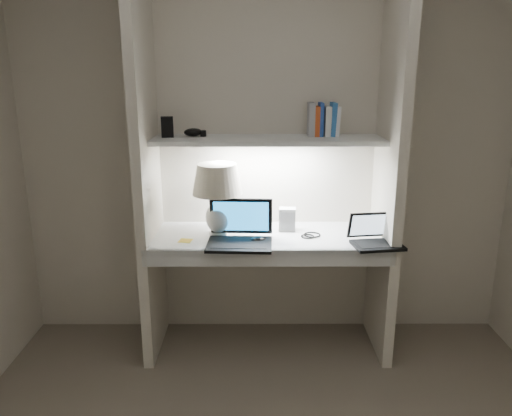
{
  "coord_description": "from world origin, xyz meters",
  "views": [
    {
      "loc": [
        -0.08,
        -1.72,
        1.77
      ],
      "look_at": [
        -0.07,
        1.05,
        0.99
      ],
      "focal_mm": 35.0,
      "sensor_mm": 36.0,
      "label": 1
    }
  ],
  "objects_px": {
    "table_lamp": "(217,188)",
    "speaker": "(287,219)",
    "laptop_main": "(240,234)",
    "book_row": "(323,120)",
    "laptop_netbook": "(375,238)"
  },
  "relations": [
    {
      "from": "table_lamp",
      "to": "speaker",
      "type": "distance_m",
      "value": 0.5
    },
    {
      "from": "laptop_main",
      "to": "book_row",
      "type": "height_order",
      "value": "book_row"
    },
    {
      "from": "laptop_main",
      "to": "speaker",
      "type": "xyz_separation_m",
      "value": [
        0.29,
        0.23,
        0.02
      ]
    },
    {
      "from": "table_lamp",
      "to": "laptop_netbook",
      "type": "xyz_separation_m",
      "value": [
        0.94,
        -0.18,
        -0.26
      ]
    },
    {
      "from": "laptop_netbook",
      "to": "speaker",
      "type": "bearing_deg",
      "value": 144.3
    },
    {
      "from": "laptop_netbook",
      "to": "speaker",
      "type": "distance_m",
      "value": 0.57
    },
    {
      "from": "laptop_main",
      "to": "speaker",
      "type": "height_order",
      "value": "laptop_main"
    },
    {
      "from": "laptop_netbook",
      "to": "speaker",
      "type": "xyz_separation_m",
      "value": [
        -0.5,
        0.26,
        0.03
      ]
    },
    {
      "from": "table_lamp",
      "to": "book_row",
      "type": "xyz_separation_m",
      "value": [
        0.65,
        0.18,
        0.39
      ]
    },
    {
      "from": "table_lamp",
      "to": "laptop_main",
      "type": "height_order",
      "value": "table_lamp"
    },
    {
      "from": "laptop_netbook",
      "to": "book_row",
      "type": "bearing_deg",
      "value": 120.5
    },
    {
      "from": "table_lamp",
      "to": "book_row",
      "type": "relative_size",
      "value": 2.19
    },
    {
      "from": "table_lamp",
      "to": "book_row",
      "type": "distance_m",
      "value": 0.78
    },
    {
      "from": "laptop_main",
      "to": "speaker",
      "type": "bearing_deg",
      "value": 40.78
    },
    {
      "from": "book_row",
      "to": "speaker",
      "type": "bearing_deg",
      "value": -157.19
    }
  ]
}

